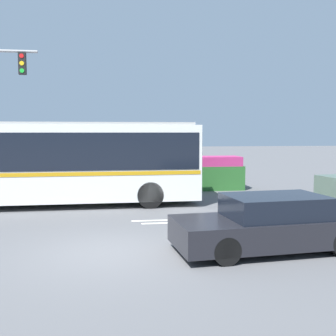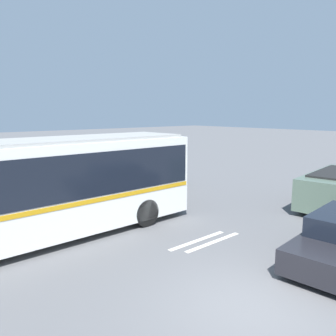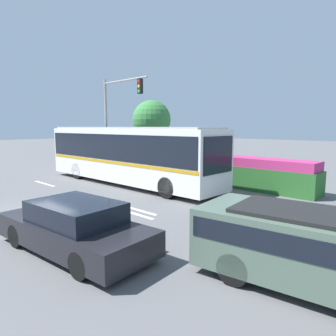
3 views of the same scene
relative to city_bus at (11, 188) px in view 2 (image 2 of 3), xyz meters
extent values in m
plane|color=#5B5B5E|center=(2.68, -6.61, -1.83)|extent=(140.00, 140.00, 0.00)
cube|color=silver|center=(-0.01, 0.00, -0.15)|extent=(12.25, 2.61, 2.87)
cube|color=black|center=(-0.01, 0.00, 0.31)|extent=(12.00, 2.64, 1.38)
cube|color=#C68C14|center=(-0.01, 0.00, -0.49)|extent=(12.12, 2.64, 0.14)
cube|color=black|center=(6.12, 0.06, 0.20)|extent=(0.08, 2.12, 1.61)
cube|color=#9D9D99|center=(-0.01, 0.00, 1.34)|extent=(11.75, 2.40, 0.10)
cylinder|color=black|center=(4.13, 1.13, -1.33)|extent=(1.00, 0.31, 1.00)
cylinder|color=black|center=(4.15, -1.06, -1.33)|extent=(1.00, 0.31, 1.00)
cylinder|color=black|center=(4.97, -6.32, -1.52)|extent=(0.65, 0.28, 0.63)
cylinder|color=black|center=(7.80, -6.06, -1.52)|extent=(0.65, 0.28, 0.63)
cylinder|color=black|center=(10.20, -3.90, -1.49)|extent=(0.72, 0.35, 0.69)
cylinder|color=black|center=(13.19, -3.49, -1.49)|extent=(0.72, 0.35, 0.69)
cube|color=#286028|center=(4.10, 3.63, -1.25)|extent=(10.22, 1.42, 1.18)
cube|color=#B22D6B|center=(4.10, 3.63, -0.42)|extent=(10.02, 1.35, 0.46)
cube|color=silver|center=(4.53, -3.28, -1.83)|extent=(2.40, 0.16, 0.01)
cube|color=silver|center=(4.81, -3.70, -1.83)|extent=(2.40, 0.16, 0.01)
camera|label=1|loc=(2.65, -16.33, 1.02)|focal=44.10mm
camera|label=2|loc=(-2.89, -10.32, 2.21)|focal=35.95mm
camera|label=3|loc=(13.55, -10.83, 1.41)|focal=32.59mm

